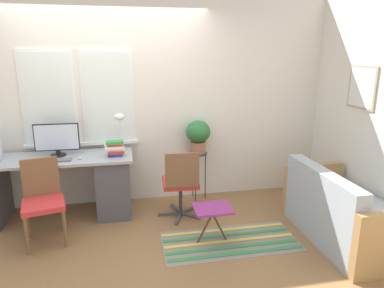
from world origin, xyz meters
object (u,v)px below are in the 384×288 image
desk_lamp (120,122)px  couch_loveseat (342,214)px  potted_plant (198,134)px  monitor (57,139)px  keyboard (56,160)px  folding_stool (212,211)px  plant_stand (198,159)px  desk_chair_wooden (43,199)px  book_stack (115,148)px  office_chair_swivel (181,182)px  mouse (80,158)px

desk_lamp → couch_loveseat: desk_lamp is taller
potted_plant → monitor: bearing=-174.9°
desk_lamp → potted_plant: desk_lamp is taller
keyboard → folding_stool: 1.87m
keyboard → desk_lamp: 0.86m
folding_stool → plant_stand: bearing=85.8°
keyboard → desk_lamp: bearing=21.7°
desk_chair_wooden → potted_plant: bearing=9.3°
keyboard → folding_stool: size_ratio=0.85×
book_stack → couch_loveseat: book_stack is taller
monitor → keyboard: size_ratio=1.50×
monitor → desk_lamp: desk_lamp is taller
keyboard → desk_chair_wooden: size_ratio=0.39×
book_stack → folding_stool: book_stack is taller
office_chair_swivel → mouse: bearing=-4.5°
desk_lamp → potted_plant: bearing=5.0°
monitor → mouse: monitor is taller
monitor → folding_stool: (1.66, -0.98, -0.61)m
monitor → book_stack: 0.69m
mouse → office_chair_swivel: 1.21m
keyboard → couch_loveseat: bearing=-17.6°
monitor → plant_stand: (1.74, 0.16, -0.40)m
desk_chair_wooden → potted_plant: (1.83, 0.75, 0.44)m
book_stack → desk_chair_wooden: book_stack is taller
keyboard → desk_chair_wooden: 0.49m
desk_chair_wooden → folding_stool: (1.74, -0.39, -0.12)m
mouse → plant_stand: (1.47, 0.36, -0.21)m
office_chair_swivel → folding_stool: size_ratio=2.15×
book_stack → mouse: bearing=-169.7°
desk_lamp → book_stack: size_ratio=1.96×
book_stack → folding_stool: (0.99, -0.85, -0.50)m
monitor → keyboard: 0.29m
office_chair_swivel → folding_stool: bearing=113.5°
keyboard → mouse: size_ratio=5.38×
couch_loveseat → desk_chair_wooden: bearing=79.4°
keyboard → desk_lamp: desk_lamp is taller
mouse → desk_lamp: desk_lamp is taller
desk_chair_wooden → office_chair_swivel: 1.53m
office_chair_swivel → couch_loveseat: bearing=156.0°
desk_lamp → book_stack: 0.35m
potted_plant → folding_stool: size_ratio=1.09×
desk_chair_wooden → monitor: bearing=68.9°
book_stack → desk_chair_wooden: 0.96m
keyboard → plant_stand: keyboard is taller
book_stack → office_chair_swivel: size_ratio=0.28×
couch_loveseat → folding_stool: couch_loveseat is taller
potted_plant → folding_stool: (-0.08, -1.14, -0.56)m
mouse → desk_lamp: (0.46, 0.28, 0.35)m
monitor → keyboard: (0.01, -0.22, -0.19)m
desk_chair_wooden → couch_loveseat: size_ratio=0.61×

